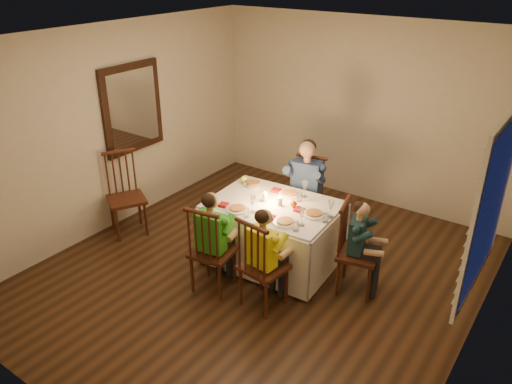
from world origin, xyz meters
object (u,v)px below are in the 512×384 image
Objects in this scene: adult at (303,233)px; child_green at (214,287)px; chair_near_right at (263,303)px; chair_near_left at (214,287)px; chair_end at (354,289)px; chair_extra at (131,232)px; dining_table at (273,221)px; child_yellow at (263,303)px; chair_adult at (303,233)px; serving_bowl at (254,185)px; child_teal at (354,289)px.

child_green is (-0.21, -1.58, 0.00)m from adult.
child_green reaches higher than chair_near_right.
chair_near_left is 0.61m from chair_near_right.
chair_near_right and chair_end have the same top height.
chair_extra is at bearing -19.50° from child_green.
child_green is at bearing -70.35° from chair_extra.
dining_table is 1.00m from child_green.
chair_near_left is at bearing 14.07° from child_yellow.
chair_near_left is at bearing 180.00° from child_green.
dining_table is 0.94m from adult.
dining_table reaches higher than chair_adult.
child_green is 5.74× the size of serving_bowl.
dining_table is at bearing -115.44° from chair_near_left.
chair_extra is (-2.94, -0.57, 0.00)m from chair_end.
chair_end is at bearing -49.54° from chair_extra.
dining_table is at bearing -115.44° from child_green.
chair_near_left is 0.97× the size of child_teal.
chair_adult and chair_end have the same top height.
adult reaches higher than chair_extra.
chair_extra is (-1.87, -1.29, 0.00)m from chair_adult.
chair_extra is 0.94× the size of child_green.
dining_table is 1.18m from child_teal.
chair_adult is 2.27m from chair_extra.
serving_bowl is (-0.21, 1.05, 0.79)m from chair_near_left.
dining_table is 1.00m from chair_near_left.
chair_near_left is (-0.21, -1.58, 0.00)m from chair_adult.
chair_adult is at bearing 0.00° from adult.
chair_end is (1.05, 0.05, -0.54)m from dining_table.
child_yellow is (0.39, -1.50, 0.00)m from chair_adult.
chair_end is 5.13× the size of serving_bowl.
dining_table is at bearing -98.10° from chair_adult.
dining_table reaches higher than child_teal.
child_teal is (0.00, 0.00, 0.00)m from chair_end.
dining_table is 1.43× the size of child_teal.
child_yellow is 1.05× the size of child_teal.
chair_end is at bearing -43.46° from adult.
chair_end is (0.67, 0.78, 0.00)m from chair_near_right.
chair_near_right is at bearing -0.00° from child_yellow.
child_green is at bearing 110.80° from chair_end.
child_yellow is at bearing -49.83° from serving_bowl.
chair_adult is at bearing -107.27° from child_green.
chair_near_left is 0.00m from child_green.
chair_near_left is 1.00× the size of chair_near_right.
chair_near_right is 0.89× the size of child_green.
adult reaches higher than chair_adult.
dining_table is at bearing -27.78° from serving_bowl.
chair_near_right is at bearing 177.91° from child_green.
chair_near_right is 0.00m from child_yellow.
chair_near_left is at bearing 110.80° from child_teal.
child_teal is at bearing -7.13° from serving_bowl.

